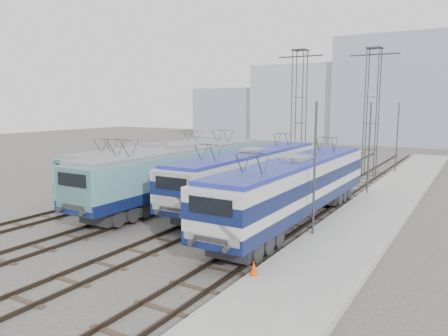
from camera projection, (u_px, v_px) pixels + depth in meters
ground at (156, 225)px, 24.98m from camera, size 160.00×160.00×0.00m
platform at (371, 215)px, 26.62m from camera, size 4.00×70.00×0.30m
locomotive_far_left at (154, 163)px, 34.84m from camera, size 2.76×17.42×3.28m
locomotive_center_left at (179, 170)px, 30.30m from camera, size 2.99×18.88×3.55m
locomotive_center_right at (250, 172)px, 29.74m from camera, size 2.84×17.92×3.37m
locomotive_far_right at (295, 185)px, 24.77m from camera, size 2.89×18.30×3.44m
catenary_tower_west at (299, 106)px, 42.73m from camera, size 4.50×1.20×12.00m
catenary_tower_east at (372, 106)px, 41.15m from camera, size 4.50×1.20×12.00m
mast_front at (314, 172)px, 21.83m from camera, size 0.12×0.12×7.00m
mast_mid at (369, 150)px, 32.04m from camera, size 0.12×0.12×7.00m
mast_rear at (397, 139)px, 42.25m from camera, size 0.12×0.12×7.00m
safety_cone at (254, 268)px, 16.81m from camera, size 0.30×0.30×0.61m
building_west at (306, 103)px, 83.77m from camera, size 18.00×12.00×14.00m
building_center at (407, 91)px, 74.39m from camera, size 22.00×14.00×18.00m
building_far_west at (233, 113)px, 92.15m from camera, size 14.00×10.00×10.00m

